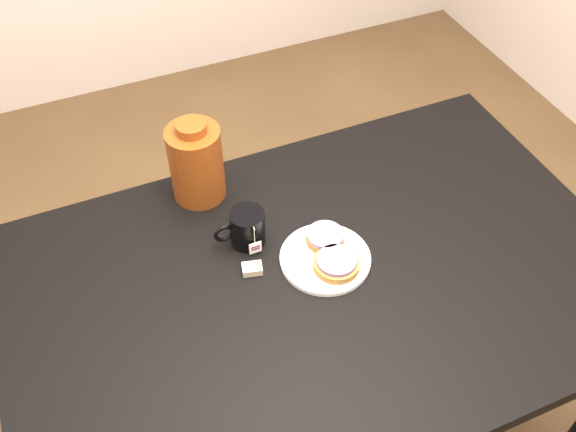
% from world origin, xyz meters
% --- Properties ---
extents(ground_plane, '(4.00, 4.00, 0.00)m').
position_xyz_m(ground_plane, '(0.00, 0.00, 0.00)').
color(ground_plane, brown).
extents(table, '(1.40, 0.90, 0.75)m').
position_xyz_m(table, '(0.00, 0.00, 0.67)').
color(table, black).
rests_on(table, ground_plane).
extents(plate, '(0.21, 0.21, 0.02)m').
position_xyz_m(plate, '(0.03, 0.04, 0.76)').
color(plate, white).
rests_on(plate, table).
extents(bagel_back, '(0.09, 0.09, 0.03)m').
position_xyz_m(bagel_back, '(0.05, 0.08, 0.77)').
color(bagel_back, brown).
rests_on(bagel_back, plate).
extents(bagel_front, '(0.14, 0.14, 0.03)m').
position_xyz_m(bagel_front, '(0.04, 0.01, 0.77)').
color(bagel_front, brown).
rests_on(bagel_front, plate).
extents(mug, '(0.12, 0.09, 0.09)m').
position_xyz_m(mug, '(-0.11, 0.17, 0.80)').
color(mug, black).
rests_on(mug, table).
extents(teabag_pouch, '(0.05, 0.04, 0.02)m').
position_xyz_m(teabag_pouch, '(-0.14, 0.08, 0.76)').
color(teabag_pouch, '#C6B793').
rests_on(teabag_pouch, table).
extents(bagel_package, '(0.15, 0.15, 0.22)m').
position_xyz_m(bagel_package, '(-0.17, 0.36, 0.85)').
color(bagel_package, '#5A230B').
rests_on(bagel_package, table).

